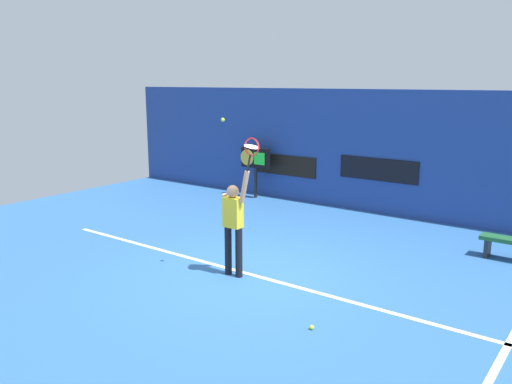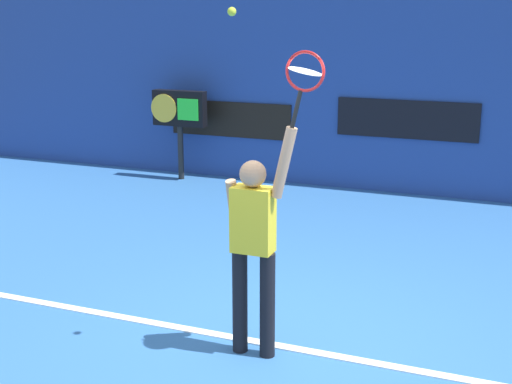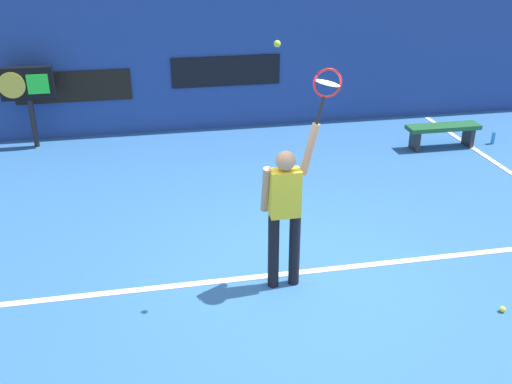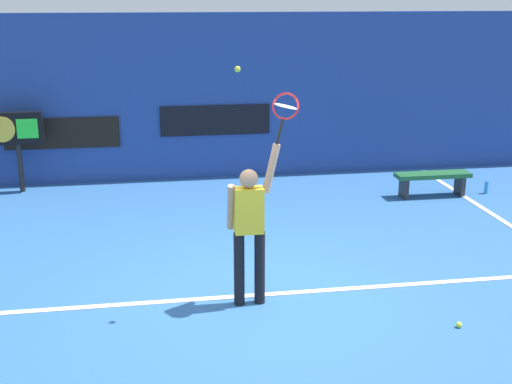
{
  "view_description": "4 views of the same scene",
  "coord_description": "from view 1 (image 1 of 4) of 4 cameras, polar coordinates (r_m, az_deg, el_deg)",
  "views": [
    {
      "loc": [
        5.51,
        -7.22,
        3.51
      ],
      "look_at": [
        -0.04,
        0.28,
        1.51
      ],
      "focal_mm": 36.54,
      "sensor_mm": 36.0,
      "label": 1
    },
    {
      "loc": [
        1.86,
        -5.31,
        2.87
      ],
      "look_at": [
        -0.25,
        -0.01,
        1.38
      ],
      "focal_mm": 49.56,
      "sensor_mm": 36.0,
      "label": 2
    },
    {
      "loc": [
        -1.64,
        -5.81,
        3.91
      ],
      "look_at": [
        -0.44,
        0.32,
        1.0
      ],
      "focal_mm": 40.68,
      "sensor_mm": 36.0,
      "label": 3
    },
    {
      "loc": [
        -1.33,
        -7.56,
        3.63
      ],
      "look_at": [
        -0.02,
        0.47,
        1.22
      ],
      "focal_mm": 47.02,
      "sensor_mm": 36.0,
      "label": 4
    }
  ],
  "objects": [
    {
      "name": "ground_plane",
      "position": [
        9.73,
        -0.8,
        -9.03
      ],
      "size": [
        18.0,
        18.0,
        0.0
      ],
      "primitive_type": "plane",
      "color": "#2D609E"
    },
    {
      "name": "back_wall",
      "position": [
        14.26,
        13.5,
        4.26
      ],
      "size": [
        18.0,
        0.2,
        3.29
      ],
      "primitive_type": "cube",
      "color": "navy",
      "rests_on": "ground_plane"
    },
    {
      "name": "sponsor_banner_center",
      "position": [
        14.22,
        13.22,
        2.41
      ],
      "size": [
        2.2,
        0.03,
        0.6
      ],
      "primitive_type": "cube",
      "color": "black"
    },
    {
      "name": "sponsor_banner_portside",
      "position": [
        15.66,
        3.07,
        2.96
      ],
      "size": [
        2.2,
        0.03,
        0.6
      ],
      "primitive_type": "cube",
      "color": "black"
    },
    {
      "name": "court_baseline",
      "position": [
        9.74,
        -0.79,
        -8.99
      ],
      "size": [
        10.0,
        0.1,
        0.01
      ],
      "primitive_type": "cube",
      "color": "white",
      "rests_on": "ground_plane"
    },
    {
      "name": "tennis_player",
      "position": [
        9.4,
        -2.49,
        -3.32
      ],
      "size": [
        0.62,
        0.31,
        1.99
      ],
      "color": "black",
      "rests_on": "ground_plane"
    },
    {
      "name": "tennis_racket",
      "position": [
        8.88,
        -0.51,
        4.77
      ],
      "size": [
        0.38,
        0.27,
        0.63
      ],
      "color": "black"
    },
    {
      "name": "tennis_ball",
      "position": [
        9.11,
        -3.66,
        7.9
      ],
      "size": [
        0.07,
        0.07,
        0.07
      ],
      "primitive_type": "sphere",
      "color": "#CCE033"
    },
    {
      "name": "scoreboard_clock",
      "position": [
        15.74,
        -0.07,
        3.56
      ],
      "size": [
        0.96,
        0.2,
        1.53
      ],
      "color": "black",
      "rests_on": "ground_plane"
    },
    {
      "name": "spare_ball",
      "position": [
        7.78,
        6.13,
        -14.52
      ],
      "size": [
        0.07,
        0.07,
        0.07
      ],
      "primitive_type": "sphere",
      "color": "#CCE033",
      "rests_on": "ground_plane"
    }
  ]
}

